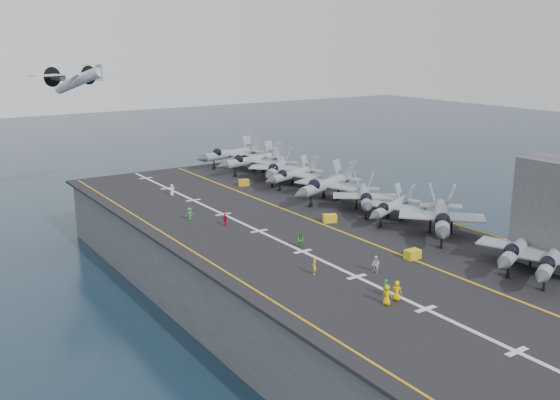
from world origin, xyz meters
TOP-DOWN VIEW (x-y plane):
  - ground at (0.00, 0.00)m, footprint 500.00×500.00m
  - hull at (0.00, 0.00)m, footprint 36.00×90.00m
  - flight_deck at (0.00, 0.00)m, footprint 38.00×92.00m
  - foul_line at (3.00, 0.00)m, footprint 0.35×90.00m
  - landing_centerline at (-6.00, 0.00)m, footprint 0.50×90.00m
  - deck_edge_port at (-17.00, 0.00)m, footprint 0.25×90.00m
  - deck_edge_stbd at (18.50, 0.00)m, footprint 0.25×90.00m
  - fighter_jet_0 at (10.69, -31.84)m, footprint 15.82×13.62m
  - fighter_jet_1 at (10.90, -27.58)m, footprint 16.31×13.77m
  - fighter_jet_2 at (12.23, -15.15)m, footprint 19.31×19.09m
  - fighter_jet_3 at (12.02, -6.16)m, footprint 15.13×12.89m
  - fighter_jet_4 at (12.21, -0.31)m, footprint 16.22×17.00m
  - fighter_jet_5 at (11.36, 8.05)m, footprint 19.03×16.06m
  - fighter_jet_6 at (12.63, 19.02)m, footprint 15.99×13.17m
  - fighter_jet_7 at (12.62, 23.97)m, footprint 18.22×18.26m
  - fighter_jet_8 at (12.71, 32.87)m, footprint 17.48×13.44m
  - tow_cart_a at (3.19, -19.10)m, footprint 1.83×1.21m
  - tow_cart_b at (4.51, -1.80)m, footprint 2.19×1.87m
  - tow_cart_c at (6.01, 24.63)m, footprint 2.15×1.82m
  - crew_0 at (-8.36, -27.20)m, footprint 1.28×1.44m
  - crew_1 at (-9.37, -16.89)m, footprint 1.26×1.40m
  - crew_2 at (-5.25, -8.55)m, footprint 1.19×1.29m
  - crew_3 at (-11.35, 9.92)m, footprint 1.22×0.95m
  - crew_4 at (-8.44, 4.89)m, footprint 1.21×1.03m
  - crew_5 at (-7.45, 24.84)m, footprint 1.34×1.26m
  - crew_6 at (-7.15, -25.64)m, footprint 0.92×1.20m
  - crew_7 at (-3.51, -20.21)m, footprint 0.87×1.23m
  - transport_plane at (-10.65, 61.98)m, footprint 25.92×22.08m
  - fighter_jet_9 at (12.71, 41.37)m, footprint 17.48×13.44m
  - crew_8 at (-6.83, -26.91)m, footprint 1.28×1.44m

SIDE VIEW (x-z plane):
  - ground at x=0.00m, z-range 0.00..0.00m
  - hull at x=0.00m, z-range 0.00..10.00m
  - flight_deck at x=0.00m, z-range 10.00..10.40m
  - foul_line at x=3.00m, z-range 10.41..10.43m
  - landing_centerline at x=-6.00m, z-range 10.41..10.43m
  - deck_edge_port at x=-17.00m, z-range 10.41..10.43m
  - deck_edge_stbd at x=18.50m, z-range 10.41..10.43m
  - tow_cart_a at x=3.19m, z-range 10.40..11.49m
  - tow_cart_c at x=6.01m, z-range 10.40..11.50m
  - tow_cart_b at x=4.51m, z-range 10.40..11.51m
  - crew_4 at x=-8.44m, z-range 10.40..12.10m
  - crew_6 at x=-7.15m, z-range 10.40..12.18m
  - crew_2 at x=-5.25m, z-range 10.40..12.20m
  - crew_3 at x=-11.35m, z-range 10.40..12.21m
  - crew_5 at x=-7.45m, z-range 10.40..12.26m
  - crew_7 at x=-3.51m, z-range 10.40..12.34m
  - crew_1 at x=-9.37m, z-range 10.40..12.34m
  - crew_0 at x=-8.36m, z-range 10.40..12.40m
  - crew_8 at x=-6.83m, z-range 10.40..12.40m
  - fighter_jet_3 at x=12.02m, z-range 10.40..14.85m
  - fighter_jet_0 at x=10.69m, z-range 10.40..15.03m
  - fighter_jet_6 at x=12.63m, z-range 10.40..15.17m
  - fighter_jet_1 at x=10.90m, z-range 10.40..15.21m
  - fighter_jet_4 at x=12.21m, z-range 10.40..15.33m
  - fighter_jet_7 at x=12.62m, z-range 10.40..15.78m
  - fighter_jet_8 at x=12.71m, z-range 10.40..15.84m
  - fighter_jet_9 at x=12.71m, z-range 10.40..15.84m
  - fighter_jet_5 at x=11.36m, z-range 10.40..16.01m
  - fighter_jet_2 at x=12.23m, z-range 10.40..16.06m
  - transport_plane at x=-10.65m, z-range 24.73..29.91m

